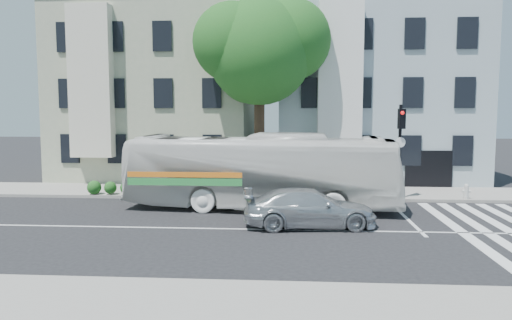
# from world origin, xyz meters

# --- Properties ---
(ground) EXTENTS (120.00, 120.00, 0.00)m
(ground) POSITION_xyz_m (0.00, 0.00, 0.00)
(ground) COLOR black
(ground) RESTS_ON ground
(sidewalk_far) EXTENTS (80.00, 4.00, 0.15)m
(sidewalk_far) POSITION_xyz_m (0.00, 8.00, 0.07)
(sidewalk_far) COLOR gray
(sidewalk_far) RESTS_ON ground
(sidewalk_near) EXTENTS (80.00, 4.00, 0.15)m
(sidewalk_near) POSITION_xyz_m (0.00, -8.00, 0.07)
(sidewalk_near) COLOR gray
(sidewalk_near) RESTS_ON ground
(building_left) EXTENTS (12.00, 10.00, 11.00)m
(building_left) POSITION_xyz_m (-7.00, 15.00, 5.50)
(building_left) COLOR #ACAF92
(building_left) RESTS_ON ground
(building_right) EXTENTS (12.00, 10.00, 11.00)m
(building_right) POSITION_xyz_m (7.00, 15.00, 5.50)
(building_right) COLOR #96AAB3
(building_right) RESTS_ON ground
(street_tree) EXTENTS (7.30, 5.90, 11.10)m
(street_tree) POSITION_xyz_m (0.06, 8.74, 7.83)
(street_tree) COLOR #2D2116
(street_tree) RESTS_ON ground
(bus) EXTENTS (3.98, 12.49, 3.42)m
(bus) POSITION_xyz_m (0.38, 3.89, 1.71)
(bus) COLOR silver
(bus) RESTS_ON ground
(sedan) EXTENTS (2.55, 5.24, 1.47)m
(sedan) POSITION_xyz_m (2.43, 0.55, 0.73)
(sedan) COLOR silver
(sedan) RESTS_ON ground
(hedge) EXTENTS (8.47, 2.74, 0.70)m
(hedge) POSITION_xyz_m (-4.10, 6.30, 0.50)
(hedge) COLOR #2E601F
(hedge) RESTS_ON sidewalk_far
(traffic_signal) EXTENTS (0.49, 0.55, 4.72)m
(traffic_signal) POSITION_xyz_m (6.94, 5.94, 3.05)
(traffic_signal) COLOR black
(traffic_signal) RESTS_ON ground
(fire_hydrant) EXTENTS (0.40, 0.24, 0.73)m
(fire_hydrant) POSITION_xyz_m (10.24, 6.30, 0.52)
(fire_hydrant) COLOR beige
(fire_hydrant) RESTS_ON sidewalk_far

